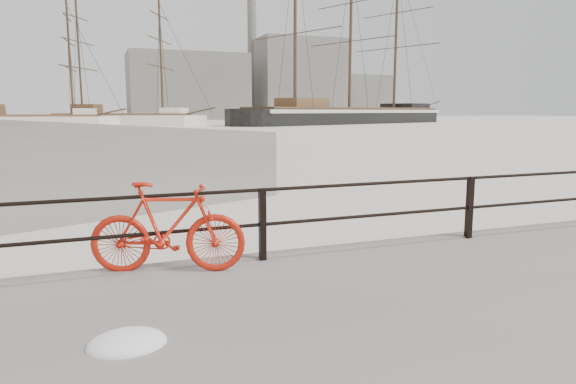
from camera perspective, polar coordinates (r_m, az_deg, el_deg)
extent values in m
plane|color=white|center=(9.05, 18.62, -6.78)|extent=(400.00, 400.00, 0.00)
imported|color=red|center=(6.65, -13.22, -3.86)|extent=(1.93, 0.86, 1.17)
ellipsoid|color=white|center=(4.87, -17.51, -14.56)|extent=(0.69, 0.54, 0.25)
cube|color=gray|center=(149.05, -11.09, 11.38)|extent=(32.00, 18.00, 18.00)
cube|color=gray|center=(163.63, 1.02, 12.37)|extent=(26.00, 20.00, 24.00)
cube|color=gray|center=(177.66, 7.42, 10.42)|extent=(20.00, 16.00, 14.00)
cylinder|color=gray|center=(164.93, -4.01, 15.81)|extent=(2.80, 2.80, 44.00)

